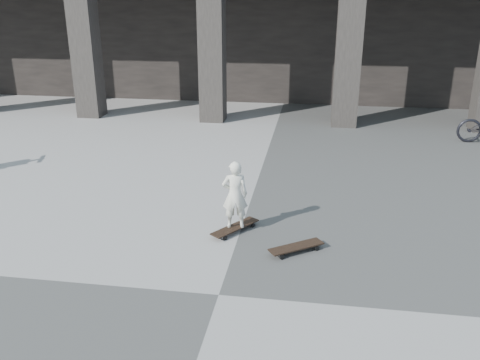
# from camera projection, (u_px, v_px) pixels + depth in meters

# --- Properties ---
(ground) EXTENTS (90.00, 90.00, 0.00)m
(ground) POSITION_uv_depth(u_px,v_px,m) (219.00, 295.00, 6.09)
(ground) COLOR #464644
(ground) RESTS_ON ground
(colonnade) EXTENTS (28.00, 8.82, 6.00)m
(colonnade) POSITION_uv_depth(u_px,v_px,m) (292.00, 2.00, 17.76)
(colonnade) COLOR black
(colonnade) RESTS_ON ground
(longboard) EXTENTS (0.66, 0.81, 0.09)m
(longboard) POSITION_uv_depth(u_px,v_px,m) (235.00, 228.00, 7.65)
(longboard) COLOR black
(longboard) RESTS_ON ground
(skateboard_spare) EXTENTS (0.78, 0.63, 0.10)m
(skateboard_spare) POSITION_uv_depth(u_px,v_px,m) (296.00, 247.00, 7.06)
(skateboard_spare) COLOR black
(skateboard_spare) RESTS_ON ground
(child) EXTENTS (0.42, 0.32, 1.04)m
(child) POSITION_uv_depth(u_px,v_px,m) (235.00, 195.00, 7.46)
(child) COLOR silver
(child) RESTS_ON longboard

